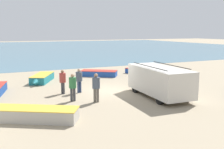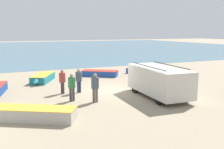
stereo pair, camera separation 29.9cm
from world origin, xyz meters
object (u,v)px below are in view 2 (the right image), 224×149
object	(u,v)px
fishing_rowboat_4	(154,79)
fisherman_0	(79,78)
fishing_rowboat_3	(42,78)
fishing_rowboat_0	(98,73)
fishing_rowboat_1	(26,114)
fisherman_3	(62,79)
fisherman_1	(72,85)
fishing_rowboat_6	(143,71)
parked_van	(159,80)
fisherman_2	(95,85)

from	to	relation	value
fishing_rowboat_4	fisherman_0	distance (m)	7.44
fishing_rowboat_3	fishing_rowboat_4	xyz separation A→B (m)	(9.04, -3.81, -0.07)
fishing_rowboat_0	fishing_rowboat_4	world-z (taller)	fishing_rowboat_0
fishing_rowboat_4	fisherman_0	xyz separation A→B (m)	(-7.28, -1.36, 0.79)
fishing_rowboat_1	fishing_rowboat_4	world-z (taller)	fishing_rowboat_1
fishing_rowboat_3	fisherman_0	size ratio (longest dim) A/B	2.34
fisherman_0	fishing_rowboat_0	bearing A→B (deg)	-50.68
fisherman_3	fisherman_1	bearing A→B (deg)	-109.28
fishing_rowboat_6	parked_van	bearing A→B (deg)	-52.33
fishing_rowboat_3	fisherman_0	distance (m)	5.51
fishing_rowboat_1	fisherman_1	bearing A→B (deg)	-110.05
fishing_rowboat_6	fisherman_3	xyz separation A→B (m)	(-9.61, -5.21, 0.76)
fishing_rowboat_0	fisherman_3	world-z (taller)	fisherman_3
fisherman_1	fishing_rowboat_0	bearing A→B (deg)	-14.28
fishing_rowboat_0	fishing_rowboat_3	distance (m)	5.61
fishing_rowboat_1	parked_van	bearing A→B (deg)	-141.49
parked_van	fishing_rowboat_6	distance (m)	9.56
fishing_rowboat_1	fisherman_2	bearing A→B (deg)	-128.14
fisherman_2	fisherman_3	bearing A→B (deg)	-125.33
fisherman_1	fisherman_0	bearing A→B (deg)	-10.89
parked_van	fishing_rowboat_3	xyz separation A→B (m)	(-6.32, 8.49, -0.79)
fishing_rowboat_0	fishing_rowboat_3	bearing A→B (deg)	42.82
parked_van	fishing_rowboat_4	xyz separation A→B (m)	(2.72, 4.69, -0.86)
fishing_rowboat_3	fisherman_3	xyz separation A→B (m)	(0.61, -5.01, 0.70)
fishing_rowboat_3	fishing_rowboat_4	bearing A→B (deg)	93.33
fishing_rowboat_3	fisherman_3	bearing A→B (deg)	33.08
fisherman_1	fishing_rowboat_6	bearing A→B (deg)	-35.30
fishing_rowboat_1	fishing_rowboat_3	bearing A→B (deg)	-73.42
parked_van	fishing_rowboat_1	size ratio (longest dim) A/B	1.05
fishing_rowboat_1	fisherman_3	xyz separation A→B (m)	(2.99, 4.74, 0.70)
fishing_rowboat_0	fisherman_0	size ratio (longest dim) A/B	2.29
fisherman_1	fisherman_2	bearing A→B (deg)	-106.80
parked_van	fisherman_0	world-z (taller)	parked_van
fisherman_0	fisherman_3	distance (m)	1.17
fishing_rowboat_0	fishing_rowboat_3	size ratio (longest dim) A/B	0.98
fishing_rowboat_0	fisherman_0	distance (m)	7.14
parked_van	fisherman_0	distance (m)	5.64
fishing_rowboat_0	fishing_rowboat_1	distance (m)	13.22
fisherman_0	fisherman_1	xyz separation A→B (m)	(-1.06, -2.02, 0.01)
parked_van	fishing_rowboat_6	size ratio (longest dim) A/B	1.48
fisherman_1	fishing_rowboat_3	bearing A→B (deg)	22.41
parked_van	fishing_rowboat_6	xyz separation A→B (m)	(3.89, 8.69, -0.85)
fishing_rowboat_1	fisherman_1	distance (m)	4.07
parked_van	fisherman_2	distance (m)	4.39
fishing_rowboat_6	fisherman_2	world-z (taller)	fisherman_2
fishing_rowboat_1	fisherman_3	size ratio (longest dim) A/B	3.07
fishing_rowboat_6	fisherman_0	size ratio (longest dim) A/B	2.13
parked_van	fishing_rowboat_0	size ratio (longest dim) A/B	1.37
fishing_rowboat_6	fisherman_3	world-z (taller)	fisherman_3
parked_van	fishing_rowboat_1	xyz separation A→B (m)	(-8.70, -1.25, -0.79)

